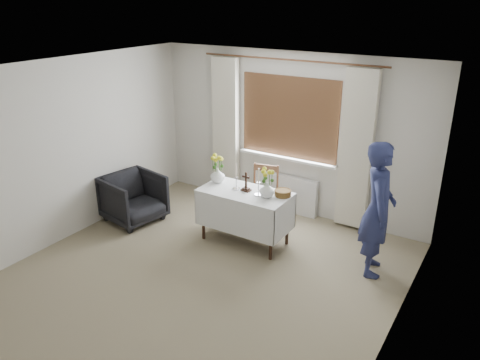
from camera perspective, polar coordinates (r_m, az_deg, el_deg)
name	(u,v)px	position (r m, az deg, el deg)	size (l,w,h in m)	color
ground	(194,283)	(5.82, -5.63, -12.37)	(5.00, 5.00, 0.00)	gray
altar_table	(245,217)	(6.50, 0.59, -4.51)	(1.24, 0.64, 0.76)	silver
wooden_chair	(262,197)	(6.95, 2.73, -2.06)	(0.42, 0.42, 0.91)	brown
armchair	(134,198)	(7.29, -12.85, -2.18)	(0.79, 0.81, 0.74)	black
person	(378,209)	(5.86, 16.46, -3.44)	(0.62, 0.41, 1.70)	#21284F
radiator	(285,193)	(7.50, 5.47, -1.58)	(1.10, 0.10, 0.60)	silver
wooden_cross	(246,182)	(6.31, 0.74, -0.20)	(0.13, 0.09, 0.27)	black
candlestick_left	(236,177)	(6.35, -0.46, 0.42)	(0.11, 0.11, 0.37)	silver
candlestick_right	(259,182)	(6.16, 2.27, -0.23)	(0.11, 0.11, 0.38)	silver
flower_vase_left	(218,175)	(6.63, -2.74, 0.60)	(0.20, 0.20, 0.21)	white
flower_vase_right	(267,190)	(6.14, 3.31, -1.18)	(0.20, 0.20, 0.21)	white
wicker_basket	(283,193)	(6.22, 5.24, -1.58)	(0.22, 0.22, 0.08)	brown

